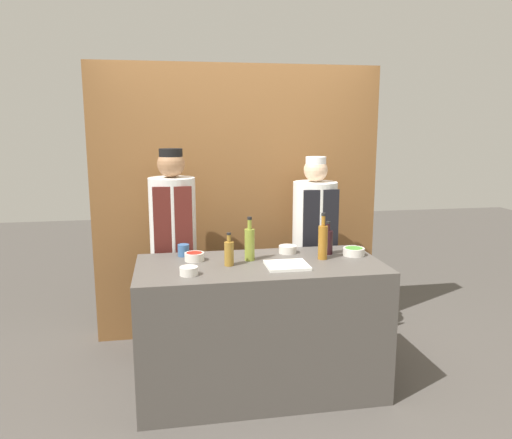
{
  "coord_description": "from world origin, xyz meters",
  "views": [
    {
      "loc": [
        -0.61,
        -3.3,
        1.89
      ],
      "look_at": [
        0.0,
        0.16,
        1.22
      ],
      "focal_mm": 35.0,
      "sensor_mm": 36.0,
      "label": 1
    }
  ],
  "objects_px": {
    "sauce_bowl_brown": "(189,270)",
    "sauce_bowl_white": "(288,249)",
    "sauce_bowl_red": "(194,256)",
    "bottle_oil": "(250,243)",
    "sauce_bowl_green": "(354,251)",
    "cup_blue": "(184,250)",
    "bottle_amber": "(323,241)",
    "bottle_wine": "(328,241)",
    "chef_left": "(174,247)",
    "chef_right": "(314,246)",
    "cutting_board": "(287,265)",
    "bottle_vinegar": "(229,253)"
  },
  "relations": [
    {
      "from": "sauce_bowl_green",
      "to": "cutting_board",
      "type": "distance_m",
      "value": 0.6
    },
    {
      "from": "sauce_bowl_red",
      "to": "sauce_bowl_green",
      "type": "relative_size",
      "value": 0.87
    },
    {
      "from": "sauce_bowl_white",
      "to": "bottle_wine",
      "type": "relative_size",
      "value": 0.54
    },
    {
      "from": "sauce_bowl_green",
      "to": "sauce_bowl_white",
      "type": "bearing_deg",
      "value": 161.96
    },
    {
      "from": "cutting_board",
      "to": "bottle_wine",
      "type": "distance_m",
      "value": 0.48
    },
    {
      "from": "bottle_wine",
      "to": "bottle_amber",
      "type": "bearing_deg",
      "value": -121.79
    },
    {
      "from": "sauce_bowl_green",
      "to": "sauce_bowl_white",
      "type": "xyz_separation_m",
      "value": [
        -0.46,
        0.15,
        0.0
      ]
    },
    {
      "from": "bottle_oil",
      "to": "chef_right",
      "type": "relative_size",
      "value": 0.19
    },
    {
      "from": "cup_blue",
      "to": "chef_left",
      "type": "distance_m",
      "value": 0.37
    },
    {
      "from": "bottle_amber",
      "to": "bottle_wine",
      "type": "xyz_separation_m",
      "value": [
        0.08,
        0.13,
        -0.03
      ]
    },
    {
      "from": "sauce_bowl_green",
      "to": "bottle_vinegar",
      "type": "xyz_separation_m",
      "value": [
        -0.94,
        -0.11,
        0.06
      ]
    },
    {
      "from": "sauce_bowl_red",
      "to": "chef_left",
      "type": "distance_m",
      "value": 0.52
    },
    {
      "from": "bottle_wine",
      "to": "sauce_bowl_white",
      "type": "bearing_deg",
      "value": 163.63
    },
    {
      "from": "sauce_bowl_red",
      "to": "bottle_vinegar",
      "type": "height_order",
      "value": "bottle_vinegar"
    },
    {
      "from": "sauce_bowl_white",
      "to": "cutting_board",
      "type": "height_order",
      "value": "sauce_bowl_white"
    },
    {
      "from": "cutting_board",
      "to": "chef_right",
      "type": "xyz_separation_m",
      "value": [
        0.42,
        0.77,
        -0.07
      ]
    },
    {
      "from": "sauce_bowl_green",
      "to": "bottle_amber",
      "type": "height_order",
      "value": "bottle_amber"
    },
    {
      "from": "sauce_bowl_green",
      "to": "bottle_vinegar",
      "type": "distance_m",
      "value": 0.95
    },
    {
      "from": "bottle_wine",
      "to": "chef_left",
      "type": "xyz_separation_m",
      "value": [
        -1.13,
        0.49,
        -0.11
      ]
    },
    {
      "from": "sauce_bowl_brown",
      "to": "sauce_bowl_green",
      "type": "distance_m",
      "value": 1.25
    },
    {
      "from": "sauce_bowl_white",
      "to": "bottle_oil",
      "type": "distance_m",
      "value": 0.36
    },
    {
      "from": "bottle_vinegar",
      "to": "chef_left",
      "type": "relative_size",
      "value": 0.13
    },
    {
      "from": "bottle_vinegar",
      "to": "bottle_oil",
      "type": "distance_m",
      "value": 0.2
    },
    {
      "from": "bottle_amber",
      "to": "chef_right",
      "type": "relative_size",
      "value": 0.21
    },
    {
      "from": "chef_right",
      "to": "bottle_amber",
      "type": "bearing_deg",
      "value": -101.32
    },
    {
      "from": "sauce_bowl_red",
      "to": "bottle_amber",
      "type": "distance_m",
      "value": 0.92
    },
    {
      "from": "sauce_bowl_brown",
      "to": "sauce_bowl_red",
      "type": "xyz_separation_m",
      "value": [
        0.05,
        0.34,
        0.0
      ]
    },
    {
      "from": "sauce_bowl_red",
      "to": "bottle_vinegar",
      "type": "distance_m",
      "value": 0.29
    },
    {
      "from": "bottle_oil",
      "to": "bottle_wine",
      "type": "distance_m",
      "value": 0.6
    },
    {
      "from": "cup_blue",
      "to": "bottle_oil",
      "type": "bearing_deg",
      "value": -23.55
    },
    {
      "from": "sauce_bowl_brown",
      "to": "bottle_oil",
      "type": "bearing_deg",
      "value": 32.76
    },
    {
      "from": "bottle_oil",
      "to": "sauce_bowl_red",
      "type": "bearing_deg",
      "value": 171.55
    },
    {
      "from": "sauce_bowl_white",
      "to": "cup_blue",
      "type": "bearing_deg",
      "value": 176.53
    },
    {
      "from": "cutting_board",
      "to": "chef_left",
      "type": "xyz_separation_m",
      "value": [
        -0.75,
        0.77,
        -0.03
      ]
    },
    {
      "from": "cup_blue",
      "to": "sauce_bowl_white",
      "type": "bearing_deg",
      "value": -3.47
    },
    {
      "from": "bottle_wine",
      "to": "sauce_bowl_red",
      "type": "bearing_deg",
      "value": -179.31
    },
    {
      "from": "cutting_board",
      "to": "bottle_amber",
      "type": "distance_m",
      "value": 0.35
    },
    {
      "from": "sauce_bowl_white",
      "to": "sauce_bowl_red",
      "type": "bearing_deg",
      "value": -172.26
    },
    {
      "from": "bottle_amber",
      "to": "cup_blue",
      "type": "height_order",
      "value": "bottle_amber"
    },
    {
      "from": "sauce_bowl_green",
      "to": "chef_left",
      "type": "height_order",
      "value": "chef_left"
    },
    {
      "from": "bottle_vinegar",
      "to": "bottle_wine",
      "type": "height_order",
      "value": "bottle_wine"
    },
    {
      "from": "sauce_bowl_red",
      "to": "chef_right",
      "type": "relative_size",
      "value": 0.09
    },
    {
      "from": "cup_blue",
      "to": "bottle_amber",
      "type": "bearing_deg",
      "value": -14.77
    },
    {
      "from": "sauce_bowl_white",
      "to": "bottle_oil",
      "type": "relative_size",
      "value": 0.42
    },
    {
      "from": "sauce_bowl_brown",
      "to": "chef_left",
      "type": "height_order",
      "value": "chef_left"
    },
    {
      "from": "sauce_bowl_brown",
      "to": "chef_right",
      "type": "height_order",
      "value": "chef_right"
    },
    {
      "from": "sauce_bowl_green",
      "to": "cup_blue",
      "type": "relative_size",
      "value": 1.83
    },
    {
      "from": "sauce_bowl_brown",
      "to": "sauce_bowl_white",
      "type": "relative_size",
      "value": 0.89
    },
    {
      "from": "cutting_board",
      "to": "bottle_wine",
      "type": "bearing_deg",
      "value": 36.47
    },
    {
      "from": "bottle_wine",
      "to": "cutting_board",
      "type": "bearing_deg",
      "value": -143.53
    }
  ]
}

